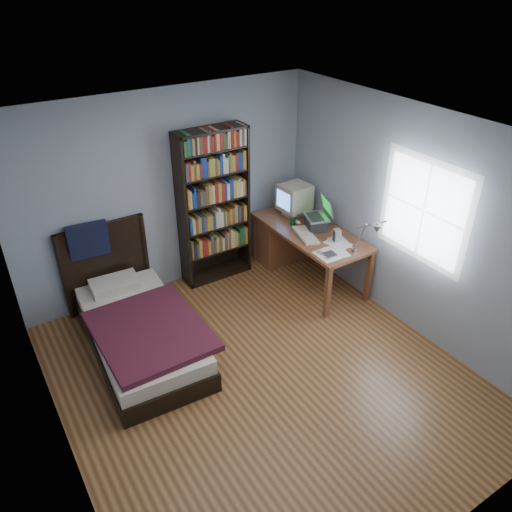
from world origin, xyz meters
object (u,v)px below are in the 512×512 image
Objects in this scene: desk at (288,237)px; crt_monitor at (294,198)px; laptop at (317,220)px; bookshelf at (214,207)px; keyboard at (306,235)px; bed at (137,326)px; desk_lamp at (374,231)px; speaker at (337,235)px; soda_can at (293,220)px.

crt_monitor is at bearing 8.94° from desk.
bookshelf is at bearing 145.27° from laptop.
bed is at bearing -165.94° from keyboard.
crt_monitor reaches higher than keyboard.
bed is at bearing -167.64° from crt_monitor.
desk_lamp is 2.75m from bed.
desk is 0.56m from crt_monitor.
bookshelf is (-1.07, 0.74, 0.16)m from laptop.
laptop is at bearing -88.95° from crt_monitor.
bed is at bearing -167.52° from desk.
bookshelf is at bearing 29.55° from bed.
desk is at bearing 111.93° from speaker.
bookshelf is (-0.98, 0.27, 0.59)m from desk.
desk_lamp is (-0.10, -1.54, 0.23)m from crt_monitor.
desk_lamp is at bearing -90.27° from desk.
laptop is at bearing 84.38° from desk_lamp.
bookshelf reaches higher than keyboard.
bookshelf is at bearing 118.28° from desk_lamp.
keyboard is at bearing 144.53° from speaker.
bed is at bearing -178.66° from laptop.
desk_lamp is (-0.10, -1.06, 0.36)m from laptop.
desk_lamp reaches higher than desk.
desk is at bearing 12.48° from bed.
desk is 1.17m from bookshelf.
soda_can is at bearing 122.87° from speaker.
keyboard is at bearing -159.50° from laptop.
crt_monitor is 2.68× the size of speaker.
speaker is at bearing -7.73° from bed.
desk_lamp is at bearing -66.58° from keyboard.
laptop is 1.12m from desk_lamp.
laptop is at bearing 1.34° from bed.
bookshelf is at bearing 149.14° from speaker.
bed is (-2.39, -0.53, -0.16)m from desk.
crt_monitor is 0.36m from soda_can.
keyboard is 0.23× the size of bed.
bed is (-2.49, -0.06, -0.59)m from laptop.
laptop is at bearing -34.73° from bookshelf.
desk_lamp is 1.08m from keyboard.
keyboard is at bearing -0.88° from bed.
crt_monitor is 0.66m from keyboard.
keyboard is at bearing -105.01° from desk.
desk is at bearing 89.73° from desk_lamp.
laptop reaches higher than keyboard.
soda_can is (-0.19, -0.24, -0.18)m from crt_monitor.
speaker is (0.09, -0.87, 0.39)m from desk.
soda_can is 2.37m from bed.
desk_lamp reaches higher than bed.
laptop is (0.01, -0.48, -0.13)m from crt_monitor.
laptop is 0.28m from keyboard.
desk_lamp is 1.37m from soda_can.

